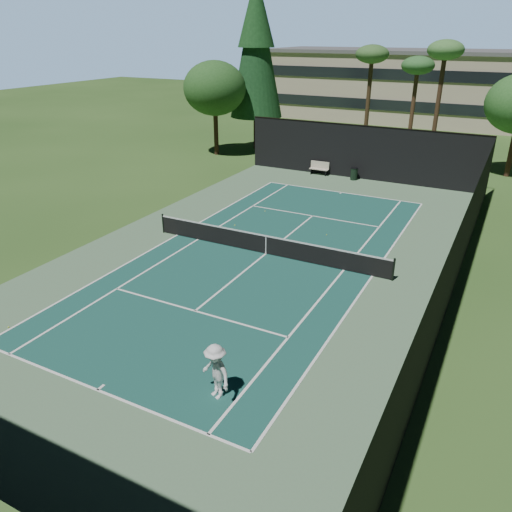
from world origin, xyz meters
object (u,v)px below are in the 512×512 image
Objects in this scene: tennis_ball_a at (9,327)px; tennis_ball_c at (327,235)px; player at (216,372)px; tennis_ball_b at (235,225)px; park_bench at (319,168)px; trash_bin at (354,174)px; tennis_net at (266,244)px; tennis_ball_d at (265,211)px.

tennis_ball_c is at bearing 62.79° from tennis_ball_a.
player is 26.50× the size of tennis_ball_b.
park_bench is 2.89m from trash_bin.
tennis_ball_b is at bearing 80.62° from tennis_ball_a.
tennis_net is 13.65× the size of trash_bin.
tennis_ball_c is at bearing 64.21° from tennis_net.
tennis_ball_d is 0.04× the size of park_bench.
player is 1.96× the size of trash_bin.
tennis_ball_b is 5.36m from tennis_ball_c.
trash_bin is (2.88, -0.24, -0.07)m from park_bench.
tennis_ball_a is 26.73m from trash_bin.
tennis_ball_b reaches higher than tennis_ball_c.
trash_bin is (5.38, 26.18, 0.45)m from tennis_ball_a.
player reaches higher than tennis_ball_a.
trash_bin reaches higher than tennis_ball_b.
tennis_ball_a is (-5.63, -10.71, -0.53)m from tennis_net.
tennis_net is at bearing -39.21° from tennis_ball_b.
player is (3.46, -10.37, 0.37)m from tennis_net.
player reaches higher than tennis_ball_c.
trash_bin is (-2.10, 11.63, 0.45)m from tennis_ball_c.
tennis_net is 211.18× the size of tennis_ball_a.
trash_bin is at bearing 100.24° from tennis_ball_c.
tennis_net is 4.42m from tennis_ball_b.
park_bench reaches higher than tennis_ball_a.
tennis_ball_b is 12.94m from park_bench.
player is at bearing -83.53° from tennis_ball_c.
tennis_net is at bearing -115.79° from tennis_ball_c.
park_bench is at bearing 84.59° from tennis_ball_a.
tennis_net is 4.29m from tennis_ball_c.
tennis_net is 6.53m from tennis_ball_d.
player reaches higher than tennis_net.
trash_bin reaches higher than tennis_ball_a.
tennis_ball_b is at bearing -103.93° from trash_bin.
player is at bearing -68.37° from tennis_ball_d.
park_bench reaches higher than tennis_ball_c.
trash_bin is (-3.71, 25.84, -0.45)m from player.
tennis_ball_a is 16.35m from tennis_ball_c.
tennis_ball_c is (5.25, 1.06, -0.00)m from tennis_ball_b.
tennis_ball_b is at bearing 139.62° from player.
park_bench is (-0.18, 9.90, 0.52)m from tennis_ball_d.
trash_bin reaches higher than tennis_ball_d.
tennis_net is 10.94m from player.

